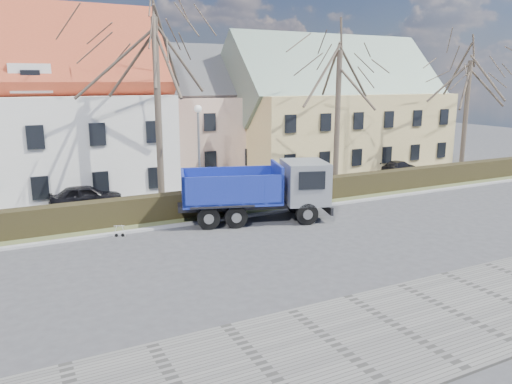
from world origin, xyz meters
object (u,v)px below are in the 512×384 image
cart_frame (115,231)px  parked_car_b (399,167)px  parked_car_a (86,197)px  dump_truck (250,191)px  streetlight (199,158)px

cart_frame → parked_car_b: (22.90, 6.16, 0.22)m
parked_car_a → parked_car_b: (23.21, -0.01, -0.15)m
parked_car_a → cart_frame: bearing=-173.5°
dump_truck → parked_car_a: bearing=155.1°
cart_frame → parked_car_b: size_ratio=0.18×
parked_car_a → parked_car_b: parked_car_a is taller
dump_truck → parked_car_b: dump_truck is taller
cart_frame → parked_car_a: (-0.32, 6.16, 0.37)m
dump_truck → cart_frame: bearing=-165.5°
dump_truck → cart_frame: dump_truck is taller
dump_truck → cart_frame: (-6.81, 0.37, -1.26)m
parked_car_a → dump_truck: bearing=-128.9°
streetlight → parked_car_a: 6.91m
streetlight → cart_frame: bearing=-152.5°
cart_frame → streetlight: bearing=27.5°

